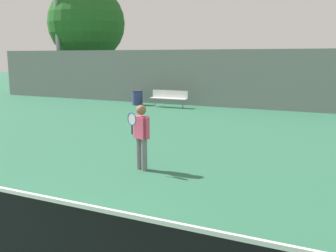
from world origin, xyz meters
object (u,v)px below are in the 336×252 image
Objects in this scene: bench_courtside_near at (169,97)px; trash_bin at (137,98)px; light_pole_near_left at (56,6)px; tennis_player at (141,133)px; tree_green_broad at (87,24)px.

bench_courtside_near is 2.54× the size of trash_bin.
bench_courtside_near reaches higher than trash_bin.
tennis_player is at bearing -43.19° from light_pole_near_left.
light_pole_near_left is at bearing -106.14° from tree_green_broad.
trash_bin is (-2.04, 0.13, -0.16)m from bench_courtside_near.
tree_green_broad is (-6.54, 4.21, 4.55)m from trash_bin.
bench_courtside_near is at bearing 133.25° from tennis_player.
tree_green_broad is at bearing 153.18° from bench_courtside_near.
tennis_player is 20.46m from tree_green_broad.
light_pole_near_left is 2.58m from tree_green_broad.
tennis_player is at bearing -49.27° from tree_green_broad.
tennis_player is 19.52m from light_pole_near_left.
tree_green_broad is at bearing 147.24° from trash_bin.
tennis_player is 11.76m from bench_courtside_near.
bench_courtside_near is 0.27× the size of tree_green_broad.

